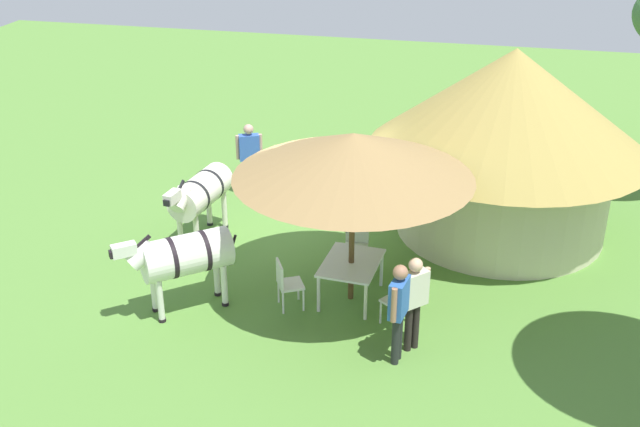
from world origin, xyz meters
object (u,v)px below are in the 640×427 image
Objects in this scene: thatched_hut at (508,132)px; zebra_by_umbrella at (184,256)px; guest_beside_umbrella at (414,295)px; zebra_nearest_camera at (200,193)px; shade_umbrella at (353,155)px; patio_dining_table at (351,266)px; patio_chair_east_end at (401,299)px; patio_chair_near_lawn at (286,281)px; patio_chair_west_end at (357,242)px; guest_behind_table at (399,305)px; standing_watcher at (249,153)px.

zebra_by_umbrella is (4.37, -5.21, -1.13)m from thatched_hut.
guest_beside_umbrella is 0.73× the size of zebra_nearest_camera.
shade_umbrella is 2.98× the size of patio_dining_table.
patio_chair_east_end is 0.54× the size of guest_beside_umbrella.
patio_chair_near_lawn is (0.55, -1.04, -0.14)m from patio_dining_table.
zebra_by_umbrella is at bearing -103.25° from patio_chair_near_lawn.
zebra_nearest_camera is at bearing 103.12° from guest_beside_umbrella.
thatched_hut is at bearing -145.88° from patio_chair_west_end.
patio_chair_near_lawn is (-0.11, -2.02, 0.00)m from patio_chair_east_end.
zebra_by_umbrella reaches higher than patio_chair_west_end.
guest_behind_table is at bearing -140.07° from zebra_by_umbrella.
guest_behind_table is (5.04, -1.44, -1.15)m from thatched_hut.
patio_dining_table is 1.82m from guest_beside_umbrella.
patio_chair_east_end is at bearing 55.53° from patio_dining_table.
patio_dining_table is (0.00, -0.00, -2.09)m from shade_umbrella.
standing_watcher is 4.98m from zebra_by_umbrella.
guest_behind_table is (2.84, 1.18, 0.51)m from patio_chair_west_end.
guest_beside_umbrella reaches higher than zebra_by_umbrella.
standing_watcher is at bearing 176.92° from patio_chair_near_lawn.
guest_beside_umbrella is (1.28, 1.24, -1.75)m from shade_umbrella.
shade_umbrella is 2.52m from patio_chair_near_lawn.
patio_chair_east_end is at bearing 160.41° from zebra_nearest_camera.
zebra_nearest_camera is at bearing -114.11° from patio_dining_table.
patio_chair_west_end is at bearing -174.05° from shade_umbrella.
patio_chair_east_end is (0.67, 0.97, -0.14)m from patio_dining_table.
patio_chair_near_lawn is at bearing -62.04° from shade_umbrella.
zebra_by_umbrella is (2.51, 0.68, 0.00)m from zebra_nearest_camera.
guest_beside_umbrella is (1.28, 1.24, 0.34)m from patio_dining_table.
patio_chair_west_end is 3.42m from zebra_by_umbrella.
guest_behind_table is 7.03m from standing_watcher.
patio_chair_east_end is at bearing -20.59° from thatched_hut.
patio_chair_west_end is at bearing 123.99° from patio_chair_near_lawn.
guest_behind_table is at bearing 34.29° from patio_chair_near_lawn.
patio_chair_east_end is 4.91m from zebra_nearest_camera.
guest_behind_table is 0.95× the size of zebra_by_umbrella.
standing_watcher is at bearing 76.04° from patio_chair_east_end.
shade_umbrella reaches higher than patio_chair_west_end.
patio_chair_east_end is at bearing 14.04° from guest_behind_table.
patio_dining_table is 1.19m from patio_chair_west_end.
shade_umbrella is 2.61m from guest_behind_table.
shade_umbrella reaches higher than patio_dining_table.
standing_watcher is at bearing 84.10° from guest_beside_umbrella.
patio_chair_west_end and patio_chair_near_lawn have the same top height.
patio_dining_table is (3.38, -2.49, -1.53)m from thatched_hut.
thatched_hut reaches higher than standing_watcher.
patio_dining_table is 0.82× the size of guest_beside_umbrella.
standing_watcher is at bearing -141.66° from shade_umbrella.
standing_watcher reaches higher than patio_chair_near_lawn.
patio_chair_near_lawn is at bearing 121.21° from patio_chair_east_end.
zebra_by_umbrella is (-0.29, -3.96, 0.05)m from guest_beside_umbrella.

